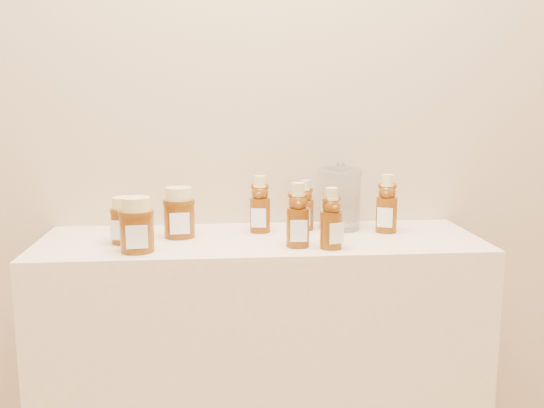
{
  "coord_description": "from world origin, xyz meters",
  "views": [
    {
      "loc": [
        -0.11,
        -0.06,
        1.28
      ],
      "look_at": [
        0.03,
        1.52,
        1.0
      ],
      "focal_mm": 40.0,
      "sensor_mm": 36.0,
      "label": 1
    }
  ],
  "objects_px": {
    "display_table": "(261,391)",
    "bear_bottle_front_left": "(298,211)",
    "glass_canister": "(340,196)",
    "bear_bottle_back_left": "(260,200)",
    "honey_jar_left": "(125,220)"
  },
  "relations": [
    {
      "from": "honey_jar_left",
      "to": "display_table",
      "type": "bearing_deg",
      "value": 23.83
    },
    {
      "from": "display_table",
      "to": "bear_bottle_back_left",
      "type": "bearing_deg",
      "value": 87.17
    },
    {
      "from": "bear_bottle_front_left",
      "to": "glass_canister",
      "type": "height_order",
      "value": "glass_canister"
    },
    {
      "from": "bear_bottle_front_left",
      "to": "honey_jar_left",
      "type": "distance_m",
      "value": 0.46
    },
    {
      "from": "display_table",
      "to": "honey_jar_left",
      "type": "distance_m",
      "value": 0.62
    },
    {
      "from": "bear_bottle_back_left",
      "to": "honey_jar_left",
      "type": "xyz_separation_m",
      "value": [
        -0.36,
        -0.1,
        -0.03
      ]
    },
    {
      "from": "display_table",
      "to": "bear_bottle_front_left",
      "type": "height_order",
      "value": "bear_bottle_front_left"
    },
    {
      "from": "bear_bottle_back_left",
      "to": "honey_jar_left",
      "type": "height_order",
      "value": "bear_bottle_back_left"
    },
    {
      "from": "bear_bottle_front_left",
      "to": "glass_canister",
      "type": "bearing_deg",
      "value": 56.04
    },
    {
      "from": "bear_bottle_front_left",
      "to": "glass_canister",
      "type": "relative_size",
      "value": 0.98
    },
    {
      "from": "display_table",
      "to": "glass_canister",
      "type": "xyz_separation_m",
      "value": [
        0.24,
        0.1,
        0.55
      ]
    },
    {
      "from": "display_table",
      "to": "bear_bottle_back_left",
      "type": "relative_size",
      "value": 6.56
    },
    {
      "from": "bear_bottle_back_left",
      "to": "glass_canister",
      "type": "relative_size",
      "value": 0.95
    },
    {
      "from": "display_table",
      "to": "bear_bottle_front_left",
      "type": "bearing_deg",
      "value": -48.47
    },
    {
      "from": "bear_bottle_back_left",
      "to": "glass_canister",
      "type": "height_order",
      "value": "glass_canister"
    }
  ]
}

